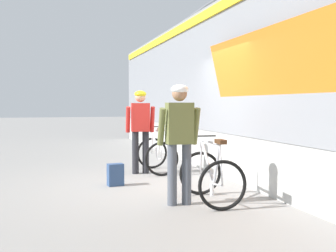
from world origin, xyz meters
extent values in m
plane|color=gray|center=(0.00, 0.00, 0.00)|extent=(80.00, 80.00, 0.00)
cube|color=gray|center=(2.92, -0.27, 2.25)|extent=(3.00, 20.05, 2.70)
cube|color=#B7B7B2|center=(2.92, -0.27, 0.45)|extent=(2.97, 20.05, 0.90)
cube|color=orange|center=(1.40, -2.15, 1.80)|extent=(0.42, 4.95, 1.67)
cube|color=black|center=(1.39, -0.85, 2.25)|extent=(0.04, 1.10, 0.80)
cylinder|color=#232328|center=(-0.15, 1.18, 0.45)|extent=(0.14, 0.14, 0.90)
cylinder|color=#232328|center=(0.07, 1.15, 0.45)|extent=(0.14, 0.14, 0.90)
cube|color=red|center=(-0.04, 1.16, 1.20)|extent=(0.41, 0.28, 0.60)
cylinder|color=red|center=(-0.30, 1.23, 1.15)|extent=(0.12, 0.27, 0.56)
cylinder|color=red|center=(0.22, 1.17, 1.15)|extent=(0.12, 0.27, 0.56)
sphere|color=tan|center=(-0.04, 1.16, 1.63)|extent=(0.22, 0.22, 0.22)
ellipsoid|color=yellow|center=(-0.04, 1.16, 1.69)|extent=(0.28, 0.30, 0.14)
cylinder|color=#4C515B|center=(-0.21, -1.62, 0.45)|extent=(0.14, 0.14, 0.90)
cylinder|color=#4C515B|center=(0.01, -1.63, 0.45)|extent=(0.14, 0.14, 0.90)
cube|color=olive|center=(-0.10, -1.63, 1.20)|extent=(0.39, 0.26, 0.60)
cylinder|color=olive|center=(-0.36, -1.57, 1.15)|extent=(0.10, 0.26, 0.56)
cylinder|color=olive|center=(0.16, -1.60, 1.15)|extent=(0.10, 0.26, 0.56)
sphere|color=#9E7051|center=(-0.10, -1.63, 1.63)|extent=(0.22, 0.22, 0.22)
ellipsoid|color=white|center=(-0.10, -1.63, 1.69)|extent=(0.27, 0.29, 0.14)
torus|color=black|center=(0.36, 1.75, 0.36)|extent=(0.71, 0.09, 0.71)
torus|color=black|center=(0.31, 0.74, 0.36)|extent=(0.71, 0.09, 0.71)
cylinder|color=white|center=(0.34, 1.40, 0.60)|extent=(0.08, 0.65, 0.63)
cylinder|color=white|center=(0.34, 1.28, 0.91)|extent=(0.09, 0.85, 0.04)
cylinder|color=white|center=(0.32, 0.97, 0.60)|extent=(0.06, 0.28, 0.62)
cylinder|color=white|center=(0.32, 0.91, 0.33)|extent=(0.05, 0.36, 0.08)
cylinder|color=white|center=(0.31, 0.80, 0.63)|extent=(0.03, 0.14, 0.56)
cylinder|color=white|center=(0.36, 1.73, 0.63)|extent=(0.04, 0.08, 0.55)
cylinder|color=black|center=(0.36, 1.70, 0.97)|extent=(0.48, 0.05, 0.02)
cube|color=#4C2D19|center=(0.31, 0.83, 0.96)|extent=(0.11, 0.25, 0.06)
torus|color=black|center=(0.44, -1.10, 0.36)|extent=(0.71, 0.10, 0.71)
torus|color=black|center=(0.37, -2.12, 0.36)|extent=(0.71, 0.10, 0.71)
cylinder|color=silver|center=(0.41, -1.46, 0.60)|extent=(0.09, 0.65, 0.63)
cylinder|color=silver|center=(0.40, -1.58, 0.91)|extent=(0.10, 0.85, 0.04)
cylinder|color=silver|center=(0.38, -1.88, 0.60)|extent=(0.06, 0.28, 0.62)
cylinder|color=silver|center=(0.38, -1.94, 0.33)|extent=(0.05, 0.36, 0.08)
cylinder|color=silver|center=(0.37, -2.06, 0.63)|extent=(0.03, 0.14, 0.56)
cylinder|color=silver|center=(0.43, -1.13, 0.63)|extent=(0.04, 0.08, 0.55)
cylinder|color=black|center=(0.43, -1.15, 0.97)|extent=(0.48, 0.06, 0.02)
cube|color=#4C2D19|center=(0.37, -2.03, 0.96)|extent=(0.12, 0.25, 0.06)
cube|color=navy|center=(-0.77, 0.04, 0.20)|extent=(0.30, 0.21, 0.40)
cylinder|color=silver|center=(0.61, -1.18, 0.09)|extent=(0.07, 0.07, 0.19)
camera|label=1|loc=(-1.96, -7.21, 1.48)|focal=43.36mm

